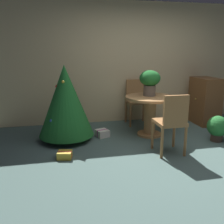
{
  "coord_description": "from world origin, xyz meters",
  "views": [
    {
      "loc": [
        -1.66,
        -3.28,
        1.6
      ],
      "look_at": [
        -0.84,
        0.55,
        0.62
      ],
      "focal_mm": 40.33,
      "sensor_mm": 36.0,
      "label": 1
    }
  ],
  "objects": [
    {
      "name": "flower_vase",
      "position": [
        -0.0,
        1.12,
        1.04
      ],
      "size": [
        0.39,
        0.39,
        0.48
      ],
      "color": "#665B51",
      "rests_on": "round_dining_table"
    },
    {
      "name": "round_dining_table",
      "position": [
        -0.0,
        1.05,
        0.51
      ],
      "size": [
        0.94,
        0.94,
        0.75
      ],
      "color": "#B27F4C",
      "rests_on": "ground_plane"
    },
    {
      "name": "back_wall_panel",
      "position": [
        0.0,
        2.2,
        1.3
      ],
      "size": [
        6.0,
        0.1,
        2.6
      ],
      "primitive_type": "cube",
      "color": "beige",
      "rests_on": "ground_plane"
    },
    {
      "name": "ground_plane",
      "position": [
        0.0,
        0.0,
        0.0
      ],
      "size": [
        6.6,
        6.6,
        0.0
      ],
      "primitive_type": "plane",
      "color": "#4C6660"
    },
    {
      "name": "potted_plant",
      "position": [
        1.07,
        0.49,
        0.26
      ],
      "size": [
        0.37,
        0.37,
        0.46
      ],
      "color": "#4C382D",
      "rests_on": "ground_plane"
    },
    {
      "name": "gift_box_gold",
      "position": [
        -1.62,
        0.31,
        0.05
      ],
      "size": [
        0.24,
        0.22,
        0.11
      ],
      "color": "gold",
      "rests_on": "ground_plane"
    },
    {
      "name": "wooden_cabinet",
      "position": [
        1.46,
        1.57,
        0.5
      ],
      "size": [
        0.46,
        0.69,
        1.01
      ],
      "color": "brown",
      "rests_on": "ground_plane"
    },
    {
      "name": "holiday_tree",
      "position": [
        -1.55,
        1.13,
        0.72
      ],
      "size": [
        0.98,
        0.98,
        1.35
      ],
      "color": "brown",
      "rests_on": "ground_plane"
    },
    {
      "name": "wooden_chair_near",
      "position": [
        -0.0,
        0.13,
        0.55
      ],
      "size": [
        0.42,
        0.43,
        0.96
      ],
      "color": "#9E6B3D",
      "rests_on": "ground_plane"
    },
    {
      "name": "wooden_chair_far",
      "position": [
        -0.0,
        1.89,
        0.56
      ],
      "size": [
        0.46,
        0.43,
        0.96
      ],
      "color": "#9E6B3D",
      "rests_on": "ground_plane"
    },
    {
      "name": "gift_box_cream",
      "position": [
        -0.9,
        1.15,
        0.07
      ],
      "size": [
        0.27,
        0.28,
        0.13
      ],
      "color": "silver",
      "rests_on": "ground_plane"
    }
  ]
}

